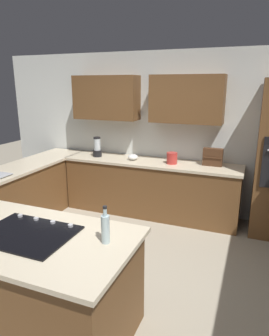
{
  "coord_description": "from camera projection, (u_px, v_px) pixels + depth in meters",
  "views": [
    {
      "loc": [
        -1.39,
        2.73,
        2.08
      ],
      "look_at": [
        0.03,
        -0.85,
        1.02
      ],
      "focal_mm": 32.36,
      "sensor_mm": 36.0,
      "label": 1
    }
  ],
  "objects": [
    {
      "name": "spice_rack",
      "position": [
        213.0,
        157.0,
        4.53
      ],
      "size": [
        0.29,
        0.11,
        0.27
      ],
      "color": "#472B19",
      "rests_on": "countertop_back"
    },
    {
      "name": "lower_cabinets_back",
      "position": [
        150.0,
        189.0,
        4.96
      ],
      "size": [
        2.8,
        0.6,
        0.86
      ],
      "primitive_type": "cube",
      "color": "brown",
      "rests_on": "ground"
    },
    {
      "name": "wall_back",
      "position": [
        159.0,
        125.0,
        4.96
      ],
      "size": [
        6.0,
        0.44,
        2.6
      ],
      "color": "silver",
      "rests_on": "ground"
    },
    {
      "name": "blender",
      "position": [
        97.0,
        148.0,
        5.11
      ],
      "size": [
        0.15,
        0.15,
        0.33
      ],
      "color": "black",
      "rests_on": "countertop_back"
    },
    {
      "name": "mixing_bowl",
      "position": [
        133.0,
        157.0,
        4.9
      ],
      "size": [
        0.17,
        0.17,
        0.09
      ],
      "primitive_type": "ellipsoid",
      "color": "white",
      "rests_on": "countertop_back"
    },
    {
      "name": "cooktop",
      "position": [
        27.0,
        233.0,
        2.48
      ],
      "size": [
        0.76,
        0.56,
        0.03
      ],
      "color": "black",
      "rests_on": "island_top"
    },
    {
      "name": "lower_cabinets_side",
      "position": [
        16.0,
        199.0,
        4.52
      ],
      "size": [
        0.6,
        2.9,
        0.86
      ],
      "primitive_type": "cube",
      "color": "brown",
      "rests_on": "ground"
    },
    {
      "name": "countertop_back",
      "position": [
        151.0,
        162.0,
        4.84
      ],
      "size": [
        2.84,
        0.64,
        0.04
      ],
      "primitive_type": "cube",
      "color": "beige",
      "rests_on": "lower_cabinets_back"
    },
    {
      "name": "island_base",
      "position": [
        32.0,
        284.0,
        2.6
      ],
      "size": [
        1.72,
        0.92,
        0.86
      ],
      "primitive_type": "cube",
      "color": "brown",
      "rests_on": "ground"
    },
    {
      "name": "second_bottle",
      "position": [
        105.0,
        228.0,
        2.32
      ],
      "size": [
        0.07,
        0.07,
        0.3
      ],
      "color": "silver",
      "rests_on": "island_top"
    },
    {
      "name": "island_top",
      "position": [
        27.0,
        237.0,
        2.48
      ],
      "size": [
        1.8,
        1.0,
        0.04
      ],
      "primitive_type": "cube",
      "color": "beige",
      "rests_on": "island_base"
    },
    {
      "name": "kettle",
      "position": [
        172.0,
        158.0,
        4.66
      ],
      "size": [
        0.16,
        0.16,
        0.17
      ],
      "primitive_type": "cylinder",
      "color": "red",
      "rests_on": "countertop_back"
    },
    {
      "name": "countertop_side",
      "position": [
        13.0,
        170.0,
        4.4
      ],
      "size": [
        0.64,
        2.94,
        0.04
      ],
      "primitive_type": "cube",
      "color": "beige",
      "rests_on": "lower_cabinets_side"
    },
    {
      "name": "ground_plane",
      "position": [
        110.0,
        271.0,
        3.5
      ],
      "size": [
        14.0,
        14.0,
        0.0
      ],
      "primitive_type": "plane",
      "color": "#9E937F"
    }
  ]
}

